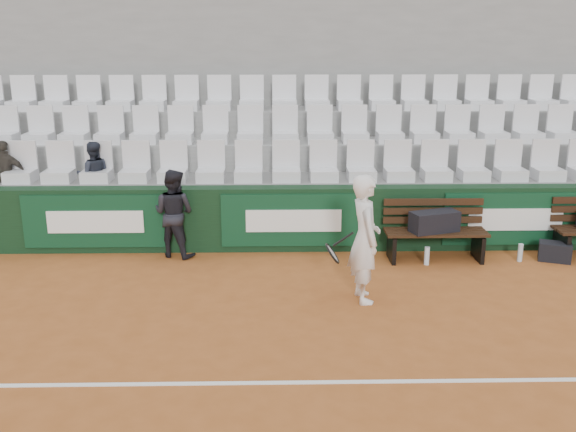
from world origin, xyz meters
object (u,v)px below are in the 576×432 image
(sports_bag_ground, at_px, (555,252))
(spectator_c, at_px, (92,147))
(sports_bag_left, at_px, (434,222))
(water_bottle_far, at_px, (520,253))
(ball_kid, at_px, (174,213))
(tennis_player, at_px, (365,239))
(spectator_b, at_px, (3,147))
(water_bottle_near, at_px, (427,256))
(bench_left, at_px, (435,245))

(sports_bag_ground, height_order, spectator_c, spectator_c)
(sports_bag_left, height_order, spectator_c, spectator_c)
(sports_bag_ground, xyz_separation_m, water_bottle_far, (-0.53, -0.02, -0.00))
(water_bottle_far, relative_size, ball_kid, 0.20)
(sports_bag_ground, height_order, tennis_player, tennis_player)
(tennis_player, distance_m, spectator_b, 5.96)
(sports_bag_left, bearing_deg, water_bottle_near, -124.27)
(ball_kid, distance_m, spectator_c, 1.79)
(water_bottle_near, xyz_separation_m, water_bottle_far, (1.42, 0.11, -0.00))
(sports_bag_left, bearing_deg, tennis_player, -130.73)
(tennis_player, bearing_deg, sports_bag_left, 49.27)
(spectator_c, bearing_deg, spectator_b, -13.21)
(sports_bag_left, relative_size, sports_bag_ground, 1.55)
(sports_bag_ground, distance_m, spectator_b, 8.61)
(bench_left, distance_m, spectator_c, 5.52)
(tennis_player, xyz_separation_m, spectator_c, (-3.99, 2.49, 0.73))
(spectator_c, bearing_deg, ball_kid, 137.39)
(water_bottle_near, bearing_deg, spectator_c, 166.31)
(ball_kid, bearing_deg, water_bottle_far, -161.83)
(ball_kid, bearing_deg, sports_bag_left, -162.07)
(sports_bag_ground, xyz_separation_m, ball_kid, (-5.68, 0.34, 0.53))
(sports_bag_ground, xyz_separation_m, spectator_c, (-7.04, 1.11, 1.40))
(water_bottle_far, bearing_deg, tennis_player, -151.75)
(bench_left, relative_size, sports_bag_ground, 3.30)
(water_bottle_near, relative_size, tennis_player, 0.17)
(bench_left, distance_m, tennis_player, 2.02)
(water_bottle_near, distance_m, spectator_b, 6.74)
(sports_bag_left, distance_m, tennis_player, 1.90)
(sports_bag_left, height_order, ball_kid, ball_kid)
(water_bottle_far, distance_m, spectator_c, 6.76)
(bench_left, height_order, ball_kid, ball_kid)
(sports_bag_left, distance_m, water_bottle_far, 1.37)
(tennis_player, bearing_deg, sports_bag_ground, 24.31)
(bench_left, xyz_separation_m, water_bottle_near, (-0.17, -0.21, -0.09))
(bench_left, distance_m, spectator_b, 6.85)
(sports_bag_left, relative_size, spectator_c, 0.65)
(sports_bag_ground, height_order, ball_kid, ball_kid)
(water_bottle_near, bearing_deg, spectator_b, 169.15)
(ball_kid, xyz_separation_m, spectator_b, (-2.74, 0.77, 0.88))
(ball_kid, distance_m, spectator_b, 2.98)
(tennis_player, distance_m, spectator_c, 4.76)
(ball_kid, relative_size, spectator_c, 1.24)
(water_bottle_near, bearing_deg, sports_bag_ground, 3.92)
(water_bottle_far, xyz_separation_m, tennis_player, (-2.52, -1.36, 0.68))
(sports_bag_ground, bearing_deg, bench_left, 177.42)
(water_bottle_far, bearing_deg, sports_bag_ground, 2.41)
(tennis_player, relative_size, spectator_b, 1.48)
(tennis_player, bearing_deg, ball_kid, 146.84)
(water_bottle_far, height_order, ball_kid, ball_kid)
(tennis_player, xyz_separation_m, spectator_b, (-5.37, 2.49, 0.74))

